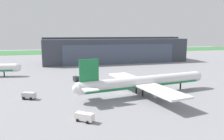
{
  "coord_description": "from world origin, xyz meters",
  "views": [
    {
      "loc": [
        -23.21,
        -67.58,
        20.12
      ],
      "look_at": [
        1.65,
        19.67,
        4.71
      ],
      "focal_mm": 34.81,
      "sensor_mm": 36.0,
      "label": 1
    }
  ],
  "objects_px": {
    "stair_truck": "(85,117)",
    "fuel_bowser": "(79,78)",
    "baggage_tug": "(29,95)",
    "maintenance_hangar": "(115,50)",
    "airliner_near_left": "(144,82)"
  },
  "relations": [
    {
      "from": "maintenance_hangar",
      "to": "baggage_tug",
      "type": "distance_m",
      "value": 95.72
    },
    {
      "from": "maintenance_hangar",
      "to": "baggage_tug",
      "type": "height_order",
      "value": "maintenance_hangar"
    },
    {
      "from": "stair_truck",
      "to": "fuel_bowser",
      "type": "xyz_separation_m",
      "value": [
        4.23,
        43.06,
        0.08
      ]
    },
    {
      "from": "maintenance_hangar",
      "to": "baggage_tug",
      "type": "relative_size",
      "value": 22.15
    },
    {
      "from": "airliner_near_left",
      "to": "stair_truck",
      "type": "height_order",
      "value": "airliner_near_left"
    },
    {
      "from": "maintenance_hangar",
      "to": "fuel_bowser",
      "type": "xyz_separation_m",
      "value": [
        -33.37,
        -59.16,
        -7.02
      ]
    },
    {
      "from": "baggage_tug",
      "to": "maintenance_hangar",
      "type": "bearing_deg",
      "value": 57.38
    },
    {
      "from": "stair_truck",
      "to": "baggage_tug",
      "type": "relative_size",
      "value": 0.99
    },
    {
      "from": "baggage_tug",
      "to": "stair_truck",
      "type": "bearing_deg",
      "value": -57.55
    },
    {
      "from": "airliner_near_left",
      "to": "baggage_tug",
      "type": "distance_m",
      "value": 36.7
    },
    {
      "from": "stair_truck",
      "to": "baggage_tug",
      "type": "xyz_separation_m",
      "value": [
        -13.87,
        21.82,
        0.09
      ]
    },
    {
      "from": "maintenance_hangar",
      "to": "stair_truck",
      "type": "relative_size",
      "value": 22.41
    },
    {
      "from": "maintenance_hangar",
      "to": "fuel_bowser",
      "type": "relative_size",
      "value": 18.91
    },
    {
      "from": "stair_truck",
      "to": "baggage_tug",
      "type": "bearing_deg",
      "value": 122.45
    },
    {
      "from": "airliner_near_left",
      "to": "maintenance_hangar",
      "type": "bearing_deg",
      "value": 79.88
    }
  ]
}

